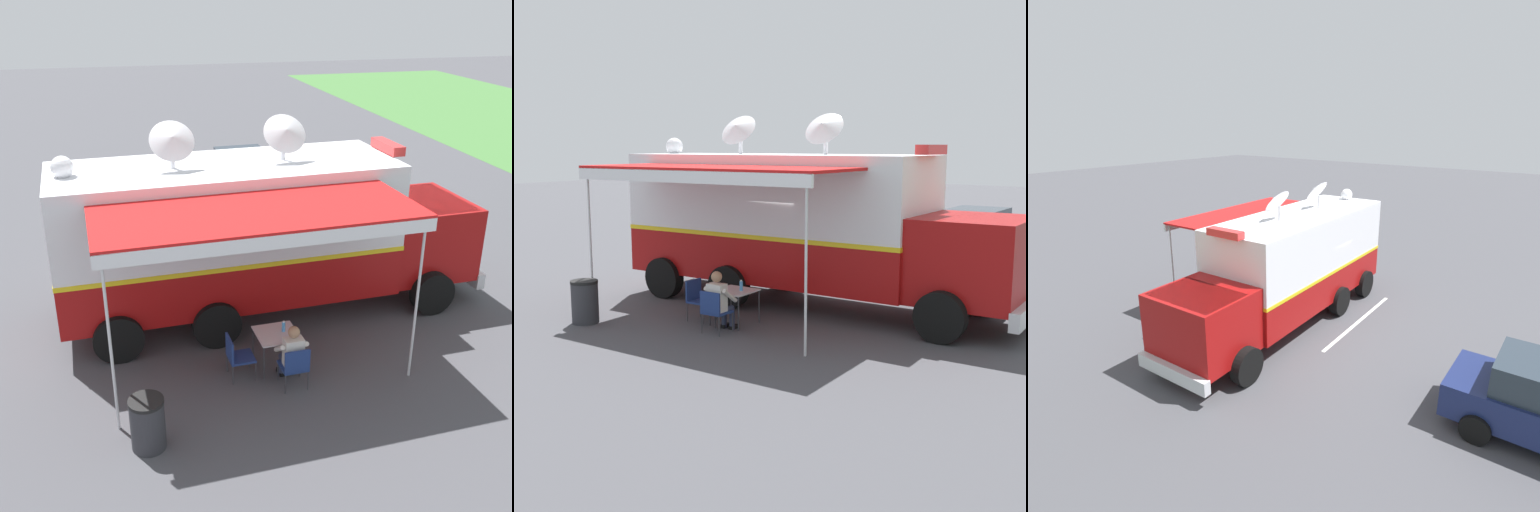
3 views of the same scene
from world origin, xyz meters
TOP-DOWN VIEW (x-y plane):
  - ground_plane at (0.00, 0.00)m, footprint 100.00×100.00m
  - lot_stripe at (-2.04, -0.49)m, footprint 0.33×4.80m
  - command_truck at (0.00, 0.75)m, footprint 5.19×9.59m
  - folding_table at (2.29, 0.51)m, footprint 0.83×0.83m
  - water_bottle at (2.25, 0.65)m, footprint 0.07×0.07m
  - folding_chair_at_table at (3.09, 0.63)m, footprint 0.50×0.50m
  - folding_chair_beside_table at (2.48, -0.34)m, footprint 0.50×0.50m
  - seated_responder at (2.90, 0.62)m, footprint 0.67×0.57m
  - trash_bin at (4.05, -2.12)m, footprint 0.57×0.57m

SIDE VIEW (x-z plane):
  - ground_plane at x=0.00m, z-range 0.00..0.00m
  - lot_stripe at x=-2.04m, z-range 0.00..0.01m
  - trash_bin at x=4.05m, z-range 0.00..0.91m
  - folding_chair_at_table at x=3.09m, z-range 0.08..0.95m
  - folding_chair_beside_table at x=2.48m, z-range 0.08..0.95m
  - seated_responder at x=2.90m, z-range 0.03..1.28m
  - folding_table at x=2.29m, z-range 0.31..1.04m
  - water_bottle at x=2.25m, z-range 0.72..0.95m
  - command_truck at x=0.00m, z-range -0.32..4.21m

